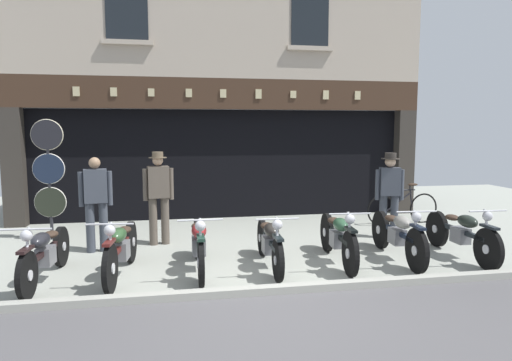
# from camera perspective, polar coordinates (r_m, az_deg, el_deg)

# --- Properties ---
(ground) EXTENTS (21.67, 22.00, 0.18)m
(ground) POSITION_cam_1_polar(r_m,az_deg,el_deg) (5.22, 4.22, -18.31)
(ground) COLOR #9DA094
(shop_facade) EXTENTS (9.97, 4.42, 6.31)m
(shop_facade) POSITION_cam_1_polar(r_m,az_deg,el_deg) (12.64, -5.01, 4.50)
(shop_facade) COLOR black
(shop_facade) RESTS_ON ground
(motorcycle_far_left) EXTENTS (0.62, 2.06, 0.91)m
(motorcycle_far_left) POSITION_cam_1_polar(r_m,az_deg,el_deg) (7.13, -24.88, -8.17)
(motorcycle_far_left) COLOR black
(motorcycle_far_left) RESTS_ON ground
(motorcycle_left) EXTENTS (0.62, 2.08, 0.93)m
(motorcycle_left) POSITION_cam_1_polar(r_m,az_deg,el_deg) (6.98, -16.53, -8.04)
(motorcycle_left) COLOR black
(motorcycle_left) RESTS_ON ground
(motorcycle_center_left) EXTENTS (0.62, 2.09, 0.92)m
(motorcycle_center_left) POSITION_cam_1_polar(r_m,az_deg,el_deg) (7.01, -7.17, -7.76)
(motorcycle_center_left) COLOR black
(motorcycle_center_left) RESTS_ON ground
(motorcycle_center) EXTENTS (0.62, 1.96, 0.90)m
(motorcycle_center) POSITION_cam_1_polar(r_m,az_deg,el_deg) (7.12, 1.73, -7.63)
(motorcycle_center) COLOR black
(motorcycle_center) RESTS_ON ground
(motorcycle_center_right) EXTENTS (0.62, 2.06, 0.93)m
(motorcycle_center_right) POSITION_cam_1_polar(r_m,az_deg,el_deg) (7.47, 10.21, -6.88)
(motorcycle_center_right) COLOR black
(motorcycle_center_right) RESTS_ON ground
(motorcycle_right) EXTENTS (0.62, 2.11, 0.94)m
(motorcycle_right) POSITION_cam_1_polar(r_m,az_deg,el_deg) (7.88, 17.30, -6.36)
(motorcycle_right) COLOR black
(motorcycle_right) RESTS_ON ground
(motorcycle_far_right) EXTENTS (0.62, 2.10, 0.92)m
(motorcycle_far_right) POSITION_cam_1_polar(r_m,az_deg,el_deg) (8.38, 24.28, -5.94)
(motorcycle_far_right) COLOR black
(motorcycle_far_right) RESTS_ON ground
(salesman_left) EXTENTS (0.55, 0.28, 1.66)m
(salesman_left) POSITION_cam_1_polar(r_m,az_deg,el_deg) (8.39, -19.37, -2.30)
(salesman_left) COLOR #3D424C
(salesman_left) RESTS_ON ground
(shopkeeper_center) EXTENTS (0.55, 0.33, 1.73)m
(shopkeeper_center) POSITION_cam_1_polar(r_m,az_deg,el_deg) (8.61, -12.09, -1.59)
(shopkeeper_center) COLOR brown
(shopkeeper_center) RESTS_ON ground
(salesman_right) EXTENTS (0.55, 0.36, 1.68)m
(salesman_right) POSITION_cam_1_polar(r_m,az_deg,el_deg) (9.30, 16.34, -1.24)
(salesman_right) COLOR #3D424C
(salesman_right) RESTS_ON ground
(tyre_sign_pole) EXTENTS (0.59, 0.06, 2.33)m
(tyre_sign_pole) POSITION_cam_1_polar(r_m,az_deg,el_deg) (9.61, -24.48, 1.19)
(tyre_sign_pole) COLOR #232328
(tyre_sign_pole) RESTS_ON ground
(advert_board_near) EXTENTS (0.77, 0.03, 0.99)m
(advert_board_near) POSITION_cam_1_polar(r_m,az_deg,el_deg) (11.54, 7.61, 4.29)
(advert_board_near) COLOR silver
(leaning_bicycle) EXTENTS (1.76, 0.50, 0.94)m
(leaning_bicycle) POSITION_cam_1_polar(r_m,az_deg,el_deg) (10.86, 17.91, -3.24)
(leaning_bicycle) COLOR black
(leaning_bicycle) RESTS_ON ground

